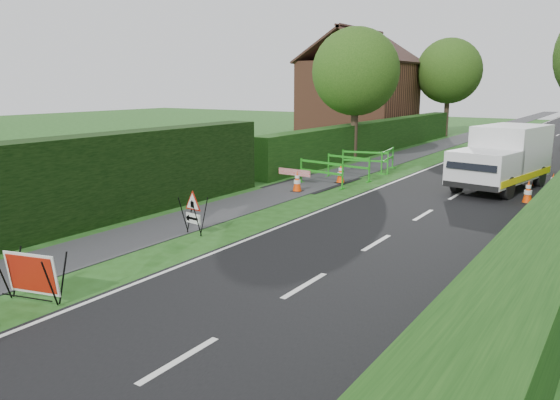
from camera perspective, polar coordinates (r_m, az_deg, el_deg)
The scene contains 22 objects.
ground at distance 11.47m, azimuth -10.96°, elevation -7.91°, with size 120.00×120.00×0.00m, color #1D4413.
road_surface at distance 43.16m, azimuth 26.33°, elevation 5.63°, with size 6.00×90.00×0.02m, color black.
footpath at distance 44.14m, azimuth 19.22°, elevation 6.31°, with size 2.00×90.00×0.02m, color #2D2D30.
hedge_west_near at distance 15.24m, azimuth -24.67°, elevation -3.80°, with size 1.10×18.00×2.50m, color black.
hedge_west_far at distance 32.47m, azimuth 10.09°, elevation 4.97°, with size 1.00×24.00×1.80m, color #14380F.
house_west at distance 41.60m, azimuth 8.22°, elevation 10.54°, with size 7.50×7.40×7.88m.
tree_nw at distance 28.43m, azimuth 7.93°, elevation 13.13°, with size 4.40×4.40×6.70m.
tree_fw at distance 43.44m, azimuth 17.24°, elevation 12.74°, with size 4.80×4.80×7.24m.
red_rect_sign at distance 10.79m, azimuth -24.53°, elevation -7.11°, with size 1.20×0.89×0.92m.
triangle_sign at distance 14.33m, azimuth -9.17°, elevation -0.95°, with size 0.77×0.77×0.99m.
works_van at distance 21.96m, azimuth 22.31°, elevation 4.25°, with size 2.85×5.40×2.35m.
traffic_cone_0 at distance 19.75m, azimuth 24.49°, elevation 0.79°, with size 0.38×0.38×0.79m.
traffic_cone_1 at distance 21.70m, azimuth 26.60°, elevation 1.51°, with size 0.38×0.38×0.79m.
traffic_cone_2 at distance 23.17m, azimuth 25.27°, elevation 2.23°, with size 0.38×0.38×0.79m.
traffic_cone_3 at distance 19.94m, azimuth 1.80°, elevation 1.97°, with size 0.38×0.38×0.79m.
traffic_cone_4 at distance 21.82m, azimuth 6.35°, elevation 2.77°, with size 0.38×0.38×0.79m.
ped_barrier_0 at distance 21.10m, azimuth 4.34°, elevation 3.15°, with size 2.09×0.65×1.00m.
ped_barrier_1 at distance 22.73m, azimuth 7.16°, elevation 3.73°, with size 2.09×0.61×1.00m.
ped_barrier_2 at distance 24.53m, azimuth 8.88°, elevation 4.28°, with size 2.08×0.86×1.00m.
ped_barrier_3 at distance 25.22m, azimuth 11.18°, elevation 4.40°, with size 0.63×2.09×1.00m.
redwhite_plank at distance 21.70m, azimuth 1.50°, elevation 1.74°, with size 1.50×0.04×0.25m, color red.
hatchback_car at distance 34.04m, azimuth 23.63°, elevation 5.47°, with size 1.39×3.46×1.18m, color silver.
Camera 1 is at (7.59, -7.68, 3.86)m, focal length 35.00 mm.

